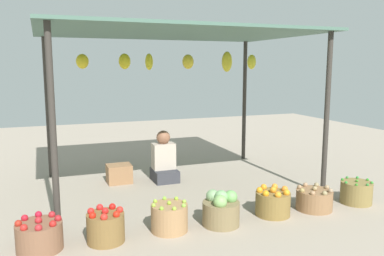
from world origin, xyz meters
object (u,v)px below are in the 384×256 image
basket_limes (169,217)px  basket_oranges (273,203)px  vendor_person (164,162)px  basket_red_tomatoes (106,227)px  basket_red_apples (39,236)px  basket_cabbages (221,210)px  wooden_crate_near_vendor (119,174)px  basket_potatoes (314,199)px  basket_green_chilies (356,192)px

basket_limes → basket_oranges: basket_oranges is taller
vendor_person → basket_red_tomatoes: vendor_person is taller
basket_red_apples → basket_cabbages: (1.89, -0.07, 0.03)m
basket_oranges → wooden_crate_near_vendor: size_ratio=1.14×
basket_limes → basket_potatoes: basket_limes is taller
basket_potatoes → wooden_crate_near_vendor: bearing=135.4°
basket_potatoes → basket_red_apples: bearing=179.2°
vendor_person → wooden_crate_near_vendor: vendor_person is taller
basket_red_apples → basket_potatoes: 3.17m
basket_red_tomatoes → basket_green_chilies: size_ratio=0.96×
basket_red_apples → basket_red_tomatoes: (0.62, -0.05, 0.01)m
basket_red_apples → basket_green_chilies: (3.83, -0.04, -0.00)m
basket_oranges → basket_red_apples: bearing=179.6°
basket_cabbages → basket_red_apples: bearing=177.8°
vendor_person → basket_limes: size_ratio=1.97×
vendor_person → basket_red_apples: size_ratio=1.79×
basket_red_tomatoes → basket_green_chilies: (3.21, 0.00, -0.02)m
basket_oranges → basket_cabbages: bearing=-175.7°
basket_red_apples → basket_potatoes: basket_red_apples is taller
vendor_person → basket_red_tomatoes: (-1.19, -1.88, -0.14)m
basket_limes → basket_red_apples: bearing=179.1°
vendor_person → basket_red_apples: (-1.81, -1.83, -0.15)m
wooden_crate_near_vendor → basket_potatoes: bearing=-44.6°
basket_red_apples → basket_oranges: size_ratio=1.06×
basket_cabbages → wooden_crate_near_vendor: size_ratio=1.15×
vendor_person → basket_cabbages: 1.91m
basket_green_chilies → basket_cabbages: bearing=-179.2°
vendor_person → basket_potatoes: 2.32m
basket_red_tomatoes → basket_potatoes: basket_red_tomatoes is taller
vendor_person → basket_limes: (-0.51, -1.86, -0.15)m
vendor_person → basket_limes: 1.93m
basket_red_tomatoes → basket_potatoes: size_ratio=0.86×
vendor_person → wooden_crate_near_vendor: bearing=169.4°
basket_red_apples → basket_oranges: bearing=-0.4°
basket_potatoes → basket_green_chilies: size_ratio=1.11×
basket_red_apples → basket_potatoes: bearing=-0.8°
basket_green_chilies → wooden_crate_near_vendor: 3.35m
basket_red_apples → basket_limes: 1.30m
basket_red_apples → basket_cabbages: size_ratio=1.05×
basket_red_tomatoes → wooden_crate_near_vendor: (0.52, 2.01, -0.02)m
basket_limes → basket_oranges: size_ratio=0.96×
basket_oranges → basket_green_chilies: bearing=-1.2°
basket_cabbages → basket_potatoes: size_ratio=0.94×
basket_green_chilies → wooden_crate_near_vendor: size_ratio=1.09×
basket_oranges → wooden_crate_near_vendor: (-1.45, 1.98, -0.01)m
basket_red_tomatoes → basket_limes: size_ratio=0.95×
basket_cabbages → basket_potatoes: bearing=1.3°
basket_cabbages → basket_oranges: 0.71m
basket_red_apples → basket_green_chilies: basket_red_apples is taller
basket_potatoes → basket_green_chilies: 0.66m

